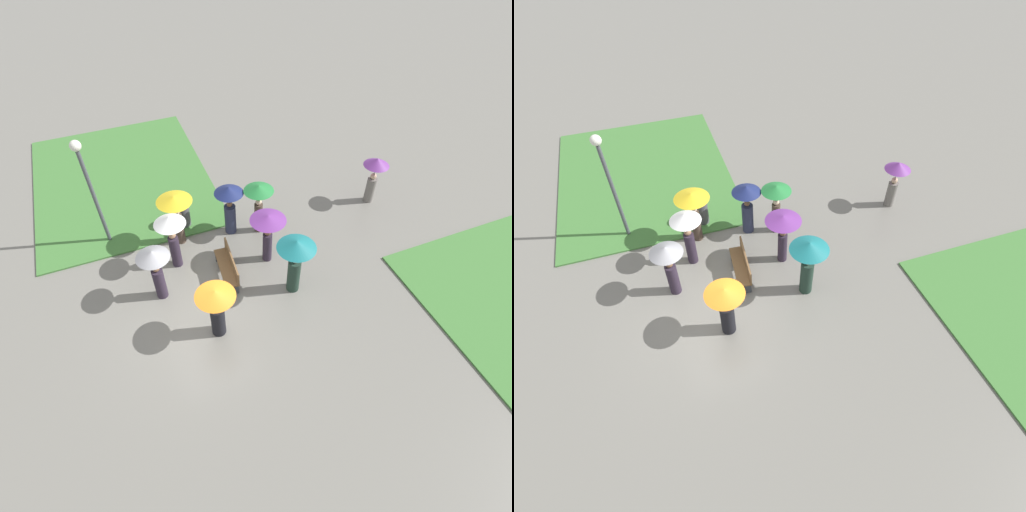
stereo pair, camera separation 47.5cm
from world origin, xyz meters
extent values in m
plane|color=slate|center=(0.00, 0.00, 0.00)|extent=(90.00, 90.00, 0.00)
cube|color=#427A38|center=(-7.46, -1.26, 0.03)|extent=(8.37, 6.55, 0.06)
cube|color=brown|center=(-1.07, 0.98, 0.42)|extent=(1.66, 0.56, 0.05)
cube|color=brown|center=(-1.06, 1.16, 0.68)|extent=(1.63, 0.19, 0.45)
cube|color=#383D42|center=(-1.78, 1.05, 0.20)|extent=(0.11, 0.38, 0.40)
cube|color=#383D42|center=(-0.36, 0.92, 0.20)|extent=(0.11, 0.38, 0.40)
cylinder|color=#474C51|center=(-4.09, -2.17, 1.74)|extent=(0.12, 0.12, 3.47)
sphere|color=white|center=(-4.09, -2.17, 3.63)|extent=(0.32, 0.32, 0.32)
cylinder|color=#4C4C51|center=(-3.87, 0.40, 0.46)|extent=(0.44, 0.44, 0.92)
cylinder|color=black|center=(-3.87, 0.40, 0.94)|extent=(0.48, 0.48, 0.03)
cylinder|color=#47382D|center=(-2.69, 2.71, 0.57)|extent=(0.34, 0.34, 1.14)
sphere|color=beige|center=(-2.69, 2.71, 1.24)|extent=(0.21, 0.21, 0.21)
cylinder|color=#4C4C4F|center=(-2.69, 2.71, 1.52)|extent=(0.02, 0.02, 0.35)
cone|color=#237A38|center=(-2.69, 2.71, 1.80)|extent=(0.99, 0.99, 0.20)
cylinder|color=#2D2333|center=(-1.10, -1.04, 0.55)|extent=(0.38, 0.38, 1.10)
sphere|color=brown|center=(-1.10, -1.04, 1.20)|extent=(0.21, 0.21, 0.21)
cylinder|color=#4C4C4F|center=(-1.10, -1.04, 1.48)|extent=(0.02, 0.02, 0.35)
cone|color=gray|center=(-1.10, -1.04, 1.76)|extent=(0.95, 0.95, 0.22)
cylinder|color=#282D47|center=(-3.00, 1.80, 0.55)|extent=(0.54, 0.54, 1.10)
sphere|color=brown|center=(-3.00, 1.80, 1.19)|extent=(0.19, 0.19, 0.19)
cylinder|color=#4C4C4F|center=(-3.00, 1.80, 1.46)|extent=(0.02, 0.02, 0.35)
cone|color=navy|center=(-3.00, 1.80, 1.76)|extent=(0.96, 0.96, 0.23)
cylinder|color=#2D2333|center=(-1.32, 2.45, 0.54)|extent=(0.36, 0.36, 1.08)
sphere|color=brown|center=(-1.32, 2.45, 1.19)|extent=(0.23, 0.23, 0.23)
cylinder|color=#4C4C4F|center=(-1.32, 2.45, 1.48)|extent=(0.02, 0.02, 0.35)
cone|color=#703389|center=(-1.32, 2.45, 1.75)|extent=(1.11, 1.11, 0.19)
cylinder|color=#2D2333|center=(-2.17, -0.30, 0.58)|extent=(0.45, 0.45, 1.16)
sphere|color=#997051|center=(-2.17, -0.30, 1.27)|extent=(0.22, 0.22, 0.22)
cylinder|color=#4C4C4F|center=(-2.17, -0.30, 1.55)|extent=(0.02, 0.02, 0.35)
cone|color=white|center=(-2.17, -0.30, 1.86)|extent=(0.95, 0.95, 0.26)
cylinder|color=#1E3328|center=(0.11, 2.68, 0.59)|extent=(0.48, 0.48, 1.18)
sphere|color=beige|center=(0.11, 2.68, 1.29)|extent=(0.22, 0.22, 0.22)
cylinder|color=#4C4C4F|center=(0.11, 2.68, 1.58)|extent=(0.02, 0.02, 0.35)
cone|color=#197075|center=(0.11, 2.68, 1.88)|extent=(1.12, 1.12, 0.25)
cylinder|color=#47382D|center=(-3.15, 0.07, 0.58)|extent=(0.42, 0.42, 1.17)
sphere|color=beige|center=(-3.15, 0.07, 1.27)|extent=(0.20, 0.20, 0.20)
cylinder|color=#4C4C4F|center=(-3.15, 0.07, 1.54)|extent=(0.02, 0.02, 0.35)
cone|color=gold|center=(-3.15, 0.07, 1.81)|extent=(1.13, 1.13, 0.18)
cylinder|color=black|center=(0.73, 0.13, 0.52)|extent=(0.54, 0.54, 1.03)
sphere|color=brown|center=(0.73, 0.13, 1.14)|extent=(0.21, 0.21, 0.21)
cylinder|color=#4C4C4F|center=(0.73, 0.13, 1.41)|extent=(0.02, 0.02, 0.35)
cone|color=orange|center=(0.73, 0.13, 1.69)|extent=(1.06, 1.06, 0.20)
cylinder|color=slate|center=(-2.66, 7.15, 0.49)|extent=(0.49, 0.49, 0.98)
sphere|color=tan|center=(-2.66, 7.15, 1.09)|extent=(0.22, 0.22, 0.22)
cylinder|color=#4C4C4F|center=(-2.66, 7.15, 1.38)|extent=(0.02, 0.02, 0.35)
cone|color=#703389|center=(-2.66, 7.15, 1.69)|extent=(0.90, 0.90, 0.27)
camera|label=1|loc=(6.77, -1.20, 9.53)|focal=28.00mm
camera|label=2|loc=(6.94, -0.76, 9.53)|focal=28.00mm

